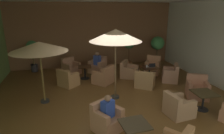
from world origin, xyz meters
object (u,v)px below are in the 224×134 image
object	(u,v)px
armchair_front_left_north	(145,81)
patron_with_friend	(108,108)
potted_tree_mid_left	(129,48)
armchair_front_right_north	(68,79)
armchair_front_right_south	(98,67)
armchair_front_left_east	(171,75)
armchair_front_right_east	(104,77)
armchair_front_right_west	(71,68)
cafe_table_rear_right	(135,128)
armchair_front_left_west	(129,72)
cafe_table_front_left	(149,70)
potted_tree_mid_right	(157,46)
armchair_front_left_south	(153,67)
armchair_mid_center_south	(197,89)
cafe_table_mid_center	(204,97)
armchair_rear_right_east	(107,120)
patio_umbrella_center_beige	(39,47)
iced_drink_cup	(147,66)
patio_umbrella_tall_red	(116,36)
patron_by_window	(97,59)
armchair_mid_center_north	(178,107)
open_laptop	(152,66)
potted_tree_left_corner	(32,51)
cafe_table_front_right	(85,70)

from	to	relation	value
armchair_front_left_north	patron_with_friend	distance (m)	3.58
armchair_front_left_north	potted_tree_mid_left	bearing A→B (deg)	84.75
armchair_front_right_north	armchair_front_right_south	distance (m)	2.27
armchair_front_left_east	armchair_front_right_east	size ratio (longest dim) A/B	0.92
armchair_front_right_east	armchair_front_right_west	world-z (taller)	armchair_front_right_east
armchair_front_left_east	armchair_front_right_west	bearing A→B (deg)	153.21
armchair_front_left_east	armchair_front_right_west	distance (m)	5.12
cafe_table_rear_right	armchair_front_right_east	bearing A→B (deg)	88.42
armchair_front_left_west	armchair_front_right_west	world-z (taller)	armchair_front_right_west
cafe_table_front_left	potted_tree_mid_right	world-z (taller)	potted_tree_mid_right
armchair_front_left_east	armchair_front_left_south	distance (m)	1.34
armchair_mid_center_south	cafe_table_rear_right	distance (m)	4.01
armchair_front_right_south	cafe_table_mid_center	world-z (taller)	armchair_front_right_south
armchair_front_left_north	armchair_front_left_west	bearing A→B (deg)	100.67
cafe_table_mid_center	armchair_rear_right_east	bearing A→B (deg)	-174.67
patio_umbrella_center_beige	iced_drink_cup	distance (m)	5.00
armchair_mid_center_south	armchair_front_left_east	bearing A→B (deg)	93.91
patio_umbrella_tall_red	patron_by_window	bearing A→B (deg)	92.44
cafe_table_front_left	cafe_table_mid_center	bearing A→B (deg)	-79.98
armchair_front_left_south	armchair_front_right_west	xyz separation A→B (m)	(-4.25, 1.01, -0.03)
armchair_rear_right_east	iced_drink_cup	xyz separation A→B (m)	(2.75, 3.49, 0.38)
patio_umbrella_center_beige	armchair_front_left_south	bearing A→B (deg)	21.47
armchair_front_right_north	patio_umbrella_center_beige	xyz separation A→B (m)	(-0.90, -1.41, 1.79)
patio_umbrella_tall_red	patio_umbrella_center_beige	world-z (taller)	patio_umbrella_tall_red
armchair_front_left_east	armchair_mid_center_north	bearing A→B (deg)	-115.78
armchair_front_left_south	patio_umbrella_tall_red	xyz separation A→B (m)	(-2.71, -2.40, 2.10)
cafe_table_front_left	patron_by_window	size ratio (longest dim) A/B	1.13
cafe_table_mid_center	patio_umbrella_tall_red	world-z (taller)	patio_umbrella_tall_red
armchair_front_right_south	armchair_front_right_west	bearing A→B (deg)	174.63
cafe_table_rear_right	open_laptop	world-z (taller)	open_laptop
cafe_table_rear_right	armchair_rear_right_east	distance (m)	1.01
cafe_table_front_left	potted_tree_mid_left	xyz separation A→B (m)	(-0.29, 2.25, 0.63)
armchair_front_right_north	armchair_front_right_south	xyz separation A→B (m)	(1.64, 1.57, 0.02)
armchair_front_left_north	armchair_front_right_south	size ratio (longest dim) A/B	0.99
armchair_mid_center_south	potted_tree_left_corner	world-z (taller)	potted_tree_left_corner
cafe_table_front_right	iced_drink_cup	xyz separation A→B (m)	(2.88, -0.91, 0.25)
armchair_front_right_north	patron_by_window	xyz separation A→B (m)	(1.61, 1.54, 0.46)
armchair_front_left_west	iced_drink_cup	xyz separation A→B (m)	(0.70, -0.58, 0.40)
open_laptop	armchair_front_left_east	bearing A→B (deg)	-27.49
potted_tree_mid_right	patio_umbrella_tall_red	bearing A→B (deg)	-134.46
iced_drink_cup	armchair_front_left_east	bearing A→B (deg)	-22.93
cafe_table_front_left	open_laptop	bearing A→B (deg)	-19.89
cafe_table_front_left	armchair_front_left_south	xyz separation A→B (m)	(0.58, 0.84, -0.18)
armchair_front_left_north	cafe_table_front_right	distance (m)	3.01
armchair_front_left_south	armchair_front_right_east	distance (m)	2.94
armchair_front_right_north	potted_tree_mid_left	bearing A→B (deg)	30.40
armchair_front_right_east	patio_umbrella_tall_red	size ratio (longest dim) A/B	0.42
armchair_front_right_south	cafe_table_mid_center	distance (m)	5.64
armchair_front_right_west	armchair_rear_right_east	xyz separation A→B (m)	(0.77, -5.36, 0.01)
patio_umbrella_center_beige	potted_tree_mid_right	size ratio (longest dim) A/B	1.27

